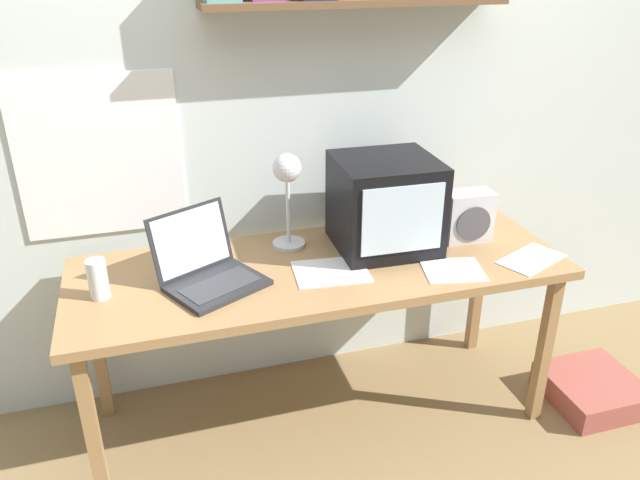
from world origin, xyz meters
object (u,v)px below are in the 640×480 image
(desk_lamp, at_px, (287,183))
(printed_handout, at_px, (531,259))
(corner_desk, at_px, (320,278))
(loose_paper_near_monitor, at_px, (331,272))
(loose_paper_near_laptop, at_px, (453,270))
(laptop, at_px, (206,265))
(space_heater, at_px, (468,216))
(floor_cushion, at_px, (592,389))
(juice_glass, at_px, (98,281))
(crt_monitor, at_px, (385,204))

(desk_lamp, distance_m, printed_handout, 0.96)
(corner_desk, bearing_deg, loose_paper_near_monitor, -73.46)
(loose_paper_near_monitor, bearing_deg, loose_paper_near_laptop, -15.19)
(loose_paper_near_monitor, bearing_deg, printed_handout, -9.05)
(laptop, xyz_separation_m, loose_paper_near_laptop, (0.87, -0.18, -0.06))
(space_heater, relative_size, floor_cushion, 0.55)
(juice_glass, distance_m, floor_cushion, 2.07)
(desk_lamp, relative_size, space_heater, 1.96)
(corner_desk, relative_size, printed_handout, 6.16)
(juice_glass, distance_m, printed_handout, 1.56)
(crt_monitor, distance_m, desk_lamp, 0.39)
(space_heater, xyz_separation_m, loose_paper_near_laptop, (-0.17, -0.23, -0.10))
(desk_lamp, xyz_separation_m, floor_cushion, (1.24, -0.38, -0.94))
(laptop, relative_size, loose_paper_near_laptop, 1.65)
(loose_paper_near_laptop, relative_size, floor_cushion, 0.68)
(crt_monitor, relative_size, juice_glass, 2.78)
(laptop, distance_m, desk_lamp, 0.43)
(corner_desk, height_order, juice_glass, juice_glass)
(floor_cushion, bearing_deg, space_heater, 151.65)
(laptop, relative_size, floor_cushion, 1.11)
(floor_cushion, bearing_deg, corner_desk, 168.05)
(corner_desk, relative_size, crt_monitor, 4.75)
(printed_handout, bearing_deg, corner_desk, 166.21)
(space_heater, xyz_separation_m, loose_paper_near_monitor, (-0.60, -0.11, -0.10))
(loose_paper_near_laptop, xyz_separation_m, floor_cushion, (0.70, -0.06, -0.66))
(loose_paper_near_laptop, bearing_deg, juice_glass, 172.10)
(printed_handout, distance_m, floor_cushion, 0.76)
(loose_paper_near_monitor, bearing_deg, corner_desk, 106.54)
(corner_desk, relative_size, floor_cushion, 4.95)
(corner_desk, distance_m, desk_lamp, 0.38)
(juice_glass, xyz_separation_m, printed_handout, (1.55, -0.17, -0.06))
(space_heater, distance_m, loose_paper_near_laptop, 0.30)
(corner_desk, xyz_separation_m, printed_handout, (0.78, -0.19, 0.06))
(corner_desk, bearing_deg, loose_paper_near_laptop, -22.52)
(desk_lamp, bearing_deg, laptop, -141.71)
(crt_monitor, relative_size, loose_paper_near_monitor, 1.35)
(loose_paper_near_laptop, bearing_deg, printed_handout, -0.62)
(juice_glass, height_order, loose_paper_near_monitor, juice_glass)
(laptop, distance_m, juice_glass, 0.36)
(laptop, bearing_deg, loose_paper_near_monitor, -35.19)
(printed_handout, height_order, floor_cushion, printed_handout)
(floor_cushion, bearing_deg, loose_paper_near_monitor, 171.27)
(loose_paper_near_monitor, xyz_separation_m, loose_paper_near_laptop, (0.43, -0.12, 0.00))
(juice_glass, bearing_deg, desk_lamp, 12.80)
(desk_lamp, relative_size, loose_paper_near_laptop, 1.59)
(space_heater, relative_size, printed_handout, 0.68)
(corner_desk, bearing_deg, floor_cushion, -11.95)
(juice_glass, relative_size, space_heater, 0.69)
(crt_monitor, height_order, printed_handout, crt_monitor)
(printed_handout, bearing_deg, desk_lamp, 158.92)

